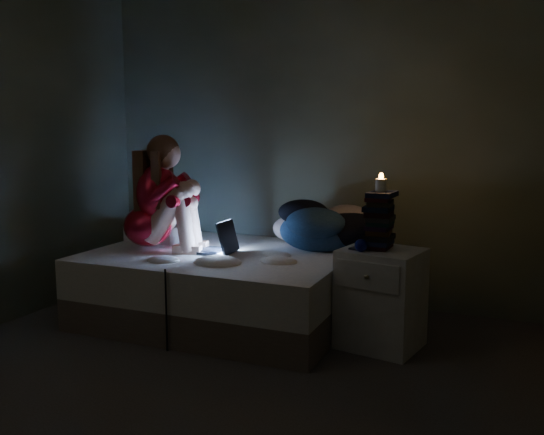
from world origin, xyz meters
The scene contains 12 objects.
floor centered at (0.00, 0.00, -0.01)m, with size 3.60×3.80×0.02m, color #4E4A47.
wall_back centered at (0.00, 1.91, 1.30)m, with size 3.60×0.02×2.60m, color #3E4734.
bed centered at (-0.39, 1.10, 0.25)m, with size 1.84×1.38×0.51m, color beige, non-canonical shape.
pillow centered at (-1.08, 1.29, 0.57)m, with size 0.43×0.31×0.12m, color white.
woman centered at (-0.93, 0.95, 0.93)m, with size 0.53×0.34×0.85m, color maroon, non-canonical shape.
laptop centered at (-0.46, 1.05, 0.63)m, with size 0.36×0.25×0.25m, color black, non-canonical shape.
clothes_pile centered at (0.22, 1.50, 0.70)m, with size 0.63×0.51×0.38m, color navy, non-canonical shape.
nightstand centered at (0.81, 1.00, 0.32)m, with size 0.48×0.43×0.64m, color beige.
book_stack centered at (0.79, 1.02, 0.81)m, with size 0.19×0.25×0.34m, color black, non-canonical shape.
candle centered at (0.79, 1.02, 1.02)m, with size 0.07×0.07×0.08m, color beige.
phone centered at (0.68, 0.94, 0.65)m, with size 0.07×0.14×0.01m, color black.
blue_orb centered at (0.73, 0.86, 0.68)m, with size 0.08×0.08×0.08m, color #060C52.
Camera 1 is at (1.60, -2.65, 1.39)m, focal length 39.02 mm.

